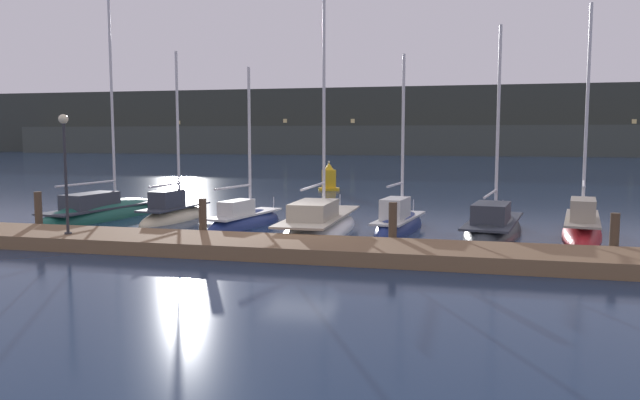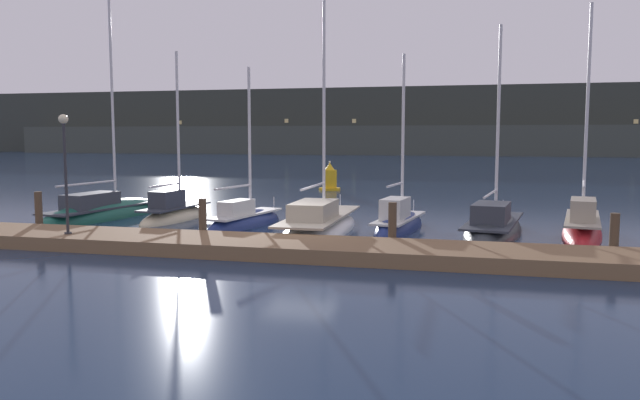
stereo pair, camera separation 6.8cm
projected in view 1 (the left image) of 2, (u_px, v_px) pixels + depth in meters
The scene contains 16 objects.
ground_plane at pixel (300, 242), 22.32m from camera, with size 400.00×400.00×0.00m, color #192D4C.
dock at pixel (280, 247), 19.94m from camera, with size 26.61×2.80×0.45m, color brown.
mooring_pile_0 at pixel (39, 213), 23.88m from camera, with size 0.28×0.28×1.65m, color #4C3D2D.
mooring_pile_1 at pixel (203, 220), 22.28m from camera, with size 0.28×0.28×1.54m, color #4C3D2D.
mooring_pile_2 at pixel (393, 226), 20.67m from camera, with size 0.28×0.28×1.59m, color #4C3D2D.
mooring_pile_3 at pixel (614, 236), 19.08m from camera, with size 0.28×0.28×1.43m, color #4C3D2D.
sailboat_berth_1 at pixel (105, 216), 28.66m from camera, with size 3.06×8.46×11.27m.
sailboat_berth_2 at pixel (174, 216), 27.95m from camera, with size 1.92×5.23×8.09m.
sailboat_berth_3 at pixel (244, 224), 26.00m from camera, with size 2.30×5.47×7.28m.
sailboat_berth_4 at pixel (319, 228), 24.60m from camera, with size 2.34×8.46×10.27m.
sailboat_berth_5 at pixel (399, 227), 24.92m from camera, with size 2.11×5.56×7.75m.
sailboat_berth_6 at pixel (493, 232), 23.91m from camera, with size 3.03×7.06×8.75m.
sailboat_berth_7 at pixel (582, 232), 23.46m from camera, with size 2.39×6.50×9.40m.
channel_buoy at pixel (329, 179), 43.18m from camera, with size 1.49×1.49×2.03m.
dock_lamppost at pixel (65, 154), 20.90m from camera, with size 0.32×0.32×4.04m.
hillside_backdrop at pixel (432, 124), 128.04m from camera, with size 240.00×23.00×13.35m.
Camera 1 is at (5.91, -21.25, 3.80)m, focal length 35.00 mm.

